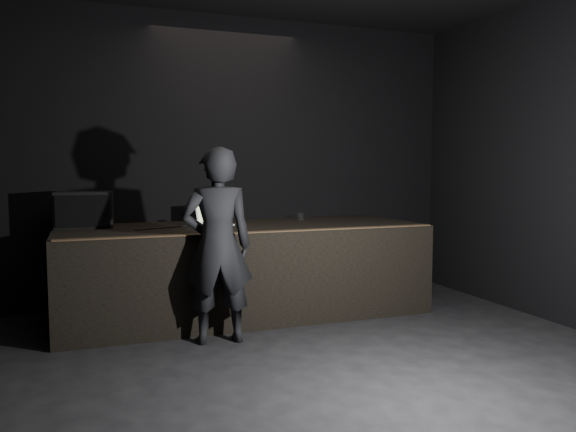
{
  "coord_description": "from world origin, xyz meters",
  "views": [
    {
      "loc": [
        -1.69,
        -3.33,
        1.65
      ],
      "look_at": [
        0.38,
        2.3,
        1.13
      ],
      "focal_mm": 35.0,
      "sensor_mm": 36.0,
      "label": 1
    }
  ],
  "objects_px": {
    "laptop": "(213,220)",
    "person": "(217,246)",
    "stage_riser": "(243,269)",
    "beer_can": "(215,222)",
    "stage_monitor": "(85,210)"
  },
  "relations": [
    {
      "from": "laptop",
      "to": "person",
      "type": "relative_size",
      "value": 0.22
    },
    {
      "from": "person",
      "to": "laptop",
      "type": "bearing_deg",
      "value": -96.45
    },
    {
      "from": "stage_riser",
      "to": "laptop",
      "type": "bearing_deg",
      "value": 154.93
    },
    {
      "from": "beer_can",
      "to": "person",
      "type": "distance_m",
      "value": 0.63
    },
    {
      "from": "laptop",
      "to": "stage_riser",
      "type": "bearing_deg",
      "value": -41.56
    },
    {
      "from": "stage_riser",
      "to": "beer_can",
      "type": "xyz_separation_m",
      "value": [
        -0.4,
        -0.36,
        0.58
      ]
    },
    {
      "from": "beer_can",
      "to": "stage_riser",
      "type": "bearing_deg",
      "value": 41.68
    },
    {
      "from": "beer_can",
      "to": "person",
      "type": "relative_size",
      "value": 0.09
    },
    {
      "from": "laptop",
      "to": "beer_can",
      "type": "distance_m",
      "value": 0.51
    },
    {
      "from": "laptop",
      "to": "person",
      "type": "bearing_deg",
      "value": -117.33
    },
    {
      "from": "stage_monitor",
      "to": "laptop",
      "type": "distance_m",
      "value": 1.38
    },
    {
      "from": "laptop",
      "to": "person",
      "type": "height_order",
      "value": "person"
    },
    {
      "from": "stage_riser",
      "to": "stage_monitor",
      "type": "bearing_deg",
      "value": 168.18
    },
    {
      "from": "laptop",
      "to": "stage_monitor",
      "type": "bearing_deg",
      "value": 154.93
    },
    {
      "from": "stage_monitor",
      "to": "laptop",
      "type": "relative_size",
      "value": 1.5
    }
  ]
}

